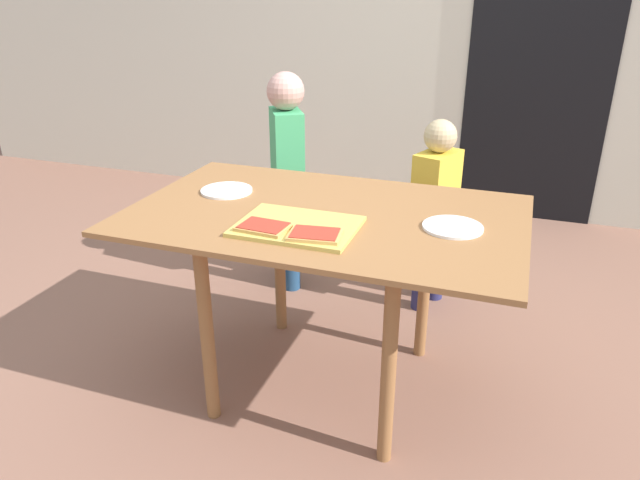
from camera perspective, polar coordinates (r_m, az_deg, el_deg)
ground_plane at (r=2.48m, az=0.44°, el=-13.59°), size 16.00×16.00×0.00m
house_wall_back at (r=4.25m, az=11.53°, el=20.95°), size 8.00×0.20×2.66m
house_door at (r=4.12m, az=20.59°, el=15.29°), size 0.90×0.02×2.00m
dining_table at (r=2.15m, az=0.50°, el=0.34°), size 1.41×0.88×0.75m
cutting_board at (r=1.97m, az=-2.22°, el=1.33°), size 0.40×0.30×0.01m
pizza_slice_near_left at (r=1.94m, az=-5.51°, el=1.29°), size 0.17×0.13×0.01m
pizza_slice_near_right at (r=1.87m, az=-0.49°, el=0.55°), size 0.18×0.14×0.01m
plate_white_right at (r=2.02m, az=12.79°, el=1.26°), size 0.20×0.20×0.01m
plate_white_left at (r=2.35m, az=-9.07°, el=4.78°), size 0.20×0.20×0.01m
child_left at (r=2.98m, az=-3.20°, el=7.18°), size 0.24×0.28×1.12m
child_right at (r=2.86m, az=11.08°, el=3.30°), size 0.21×0.27×0.94m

